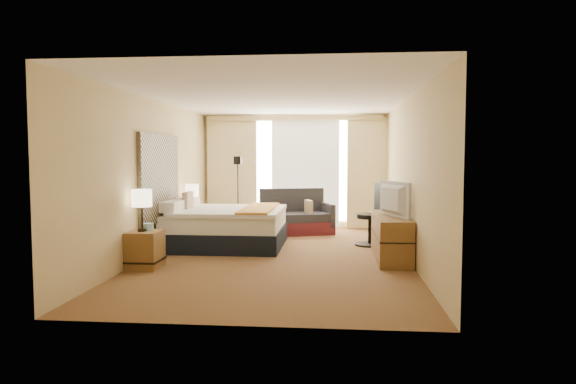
# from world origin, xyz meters

# --- Properties ---
(floor) EXTENTS (4.20, 7.00, 0.02)m
(floor) POSITION_xyz_m (0.00, 0.00, 0.00)
(floor) COLOR #5B271A
(floor) RESTS_ON ground
(ceiling) EXTENTS (4.20, 7.00, 0.02)m
(ceiling) POSITION_xyz_m (0.00, 0.00, 2.60)
(ceiling) COLOR white
(ceiling) RESTS_ON wall_back
(wall_back) EXTENTS (4.20, 0.02, 2.60)m
(wall_back) POSITION_xyz_m (0.00, 3.50, 1.30)
(wall_back) COLOR #D8BE83
(wall_back) RESTS_ON ground
(wall_front) EXTENTS (4.20, 0.02, 2.60)m
(wall_front) POSITION_xyz_m (0.00, -3.50, 1.30)
(wall_front) COLOR #D8BE83
(wall_front) RESTS_ON ground
(wall_left) EXTENTS (0.02, 7.00, 2.60)m
(wall_left) POSITION_xyz_m (-2.10, 0.00, 1.30)
(wall_left) COLOR #D8BE83
(wall_left) RESTS_ON ground
(wall_right) EXTENTS (0.02, 7.00, 2.60)m
(wall_right) POSITION_xyz_m (2.10, 0.00, 1.30)
(wall_right) COLOR #D8BE83
(wall_right) RESTS_ON ground
(headboard) EXTENTS (0.06, 1.85, 1.50)m
(headboard) POSITION_xyz_m (-2.06, 0.20, 1.28)
(headboard) COLOR black
(headboard) RESTS_ON wall_left
(nightstand_left) EXTENTS (0.45, 0.52, 0.55)m
(nightstand_left) POSITION_xyz_m (-1.87, -1.05, 0.28)
(nightstand_left) COLOR olive
(nightstand_left) RESTS_ON floor
(nightstand_right) EXTENTS (0.45, 0.52, 0.55)m
(nightstand_right) POSITION_xyz_m (-1.87, 1.45, 0.28)
(nightstand_right) COLOR olive
(nightstand_right) RESTS_ON floor
(media_dresser) EXTENTS (0.50, 1.80, 0.70)m
(media_dresser) POSITION_xyz_m (1.83, 0.00, 0.35)
(media_dresser) COLOR olive
(media_dresser) RESTS_ON floor
(window) EXTENTS (2.30, 0.02, 2.30)m
(window) POSITION_xyz_m (0.25, 3.47, 1.32)
(window) COLOR white
(window) RESTS_ON wall_back
(curtains) EXTENTS (4.12, 0.19, 2.56)m
(curtains) POSITION_xyz_m (-0.00, 3.39, 1.41)
(curtains) COLOR beige
(curtains) RESTS_ON floor
(bed) EXTENTS (2.06, 1.88, 1.00)m
(bed) POSITION_xyz_m (-1.06, 0.85, 0.37)
(bed) COLOR black
(bed) RESTS_ON floor
(loveseat) EXTENTS (1.71, 1.26, 0.95)m
(loveseat) POSITION_xyz_m (0.08, 2.55, 0.31)
(loveseat) COLOR #53171D
(loveseat) RESTS_ON floor
(floor_lamp) EXTENTS (0.21, 0.21, 1.65)m
(floor_lamp) POSITION_xyz_m (-1.15, 2.52, 1.17)
(floor_lamp) COLOR black
(floor_lamp) RESTS_ON floor
(desk_chair) EXTENTS (0.57, 0.56, 1.15)m
(desk_chair) POSITION_xyz_m (1.64, 1.22, 0.51)
(desk_chair) COLOR black
(desk_chair) RESTS_ON floor
(lamp_left) EXTENTS (0.29, 0.29, 0.62)m
(lamp_left) POSITION_xyz_m (-1.89, -1.09, 1.03)
(lamp_left) COLOR black
(lamp_left) RESTS_ON nightstand_left
(lamp_right) EXTENTS (0.26, 0.26, 0.56)m
(lamp_right) POSITION_xyz_m (-1.86, 1.47, 0.98)
(lamp_right) COLOR black
(lamp_right) RESTS_ON nightstand_right
(tissue_box) EXTENTS (0.16, 0.16, 0.11)m
(tissue_box) POSITION_xyz_m (-1.84, -1.00, 0.61)
(tissue_box) COLOR #8ABDD5
(tissue_box) RESTS_ON nightstand_left
(telephone) EXTENTS (0.23, 0.19, 0.08)m
(telephone) POSITION_xyz_m (-1.86, 1.60, 0.59)
(telephone) COLOR black
(telephone) RESTS_ON nightstand_right
(television) EXTENTS (0.46, 0.95, 0.56)m
(television) POSITION_xyz_m (1.78, -0.17, 0.98)
(television) COLOR black
(television) RESTS_ON media_dresser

